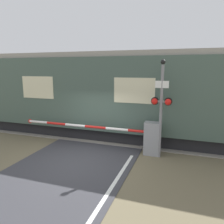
# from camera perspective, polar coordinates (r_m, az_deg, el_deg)

# --- Properties ---
(ground_plane) EXTENTS (80.00, 80.00, 0.00)m
(ground_plane) POSITION_cam_1_polar(r_m,az_deg,el_deg) (8.69, -8.46, -12.22)
(ground_plane) COLOR #6B6047
(track_bed) EXTENTS (36.00, 3.20, 0.13)m
(track_bed) POSITION_cam_1_polar(r_m,az_deg,el_deg) (11.67, -0.64, -5.76)
(track_bed) COLOR gray
(track_bed) RESTS_ON ground_plane
(train) EXTENTS (17.65, 3.00, 4.20)m
(train) POSITION_cam_1_polar(r_m,az_deg,el_deg) (10.79, 7.55, 4.29)
(train) COLOR black
(train) RESTS_ON ground_plane
(crossing_barrier) EXTENTS (6.32, 0.44, 1.35)m
(crossing_barrier) POSITION_cam_1_polar(r_m,az_deg,el_deg) (9.08, 7.22, -6.29)
(crossing_barrier) COLOR gray
(crossing_barrier) RESTS_ON ground_plane
(signal_post) EXTENTS (0.80, 0.26, 3.78)m
(signal_post) POSITION_cam_1_polar(r_m,az_deg,el_deg) (8.46, 12.74, 2.11)
(signal_post) COLOR gray
(signal_post) RESTS_ON ground_plane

